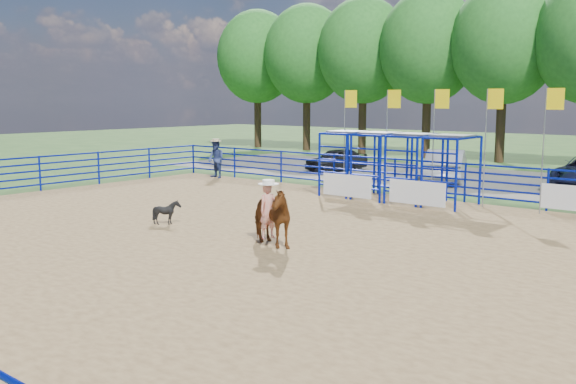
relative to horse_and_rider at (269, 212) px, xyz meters
The scene contains 10 objects.
ground 1.28m from the horse_and_rider, ahead, with size 120.00×120.00×0.00m, color #395E25.
arena_dirt 1.27m from the horse_and_rider, ahead, with size 30.00×20.00×0.02m, color olive.
gravel_strip 17.15m from the horse_and_rider, 87.04° to the left, with size 40.00×10.00×0.01m, color slate.
horse_and_rider is the anchor object (origin of this frame).
calf 4.34m from the horse_and_rider, behind, with size 0.62×0.69×0.76m, color black.
spectator_cowboy 14.97m from the horse_and_rider, 141.20° to the left, with size 1.00×0.84×1.89m.
car_a 18.10m from the horse_and_rider, 119.70° to the left, with size 1.45×3.61×1.23m, color black.
car_b 15.38m from the horse_and_rider, 98.76° to the left, with size 1.62×4.66×1.53m, color gray.
perimeter_fence 0.91m from the horse_and_rider, ahead, with size 30.10×20.10×1.50m.
chute_assembly 9.01m from the horse_and_rider, 96.48° to the left, with size 19.32×2.41×4.20m.
Camera 1 is at (10.02, -12.48, 3.83)m, focal length 40.00 mm.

